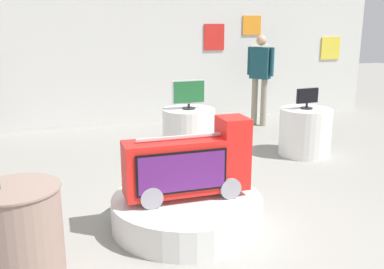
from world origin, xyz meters
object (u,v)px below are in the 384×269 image
at_px(main_display_pedestal, 187,211).
at_px(novelty_firetruck_tv, 189,166).
at_px(shopper_browsing_near_truck, 260,73).
at_px(tv_on_left_rear, 189,93).
at_px(side_table_round, 20,233).
at_px(display_pedestal_center_rear, 305,132).
at_px(tv_on_center_rear, 307,98).
at_px(display_pedestal_left_rear, 189,132).

distance_m(main_display_pedestal, novelty_firetruck_tv, 0.48).
distance_m(main_display_pedestal, shopper_browsing_near_truck, 4.78).
height_order(tv_on_left_rear, side_table_round, tv_on_left_rear).
bearing_deg(tv_on_left_rear, shopper_browsing_near_truck, 37.23).
bearing_deg(display_pedestal_center_rear, main_display_pedestal, -144.68).
distance_m(display_pedestal_center_rear, tv_on_center_rear, 0.54).
height_order(tv_on_center_rear, shopper_browsing_near_truck, shopper_browsing_near_truck).
height_order(main_display_pedestal, display_pedestal_left_rear, display_pedestal_left_rear).
relative_size(display_pedestal_left_rear, tv_on_left_rear, 1.55).
xyz_separation_m(tv_on_left_rear, shopper_browsing_near_truck, (1.96, 1.49, 0.08)).
bearing_deg(shopper_browsing_near_truck, display_pedestal_center_rear, -96.74).
xyz_separation_m(main_display_pedestal, display_pedestal_center_rear, (2.50, 1.77, 0.21)).
xyz_separation_m(novelty_firetruck_tv, tv_on_center_rear, (2.47, 1.77, 0.27)).
relative_size(tv_on_left_rear, display_pedestal_center_rear, 0.66).
xyz_separation_m(main_display_pedestal, tv_on_center_rear, (2.50, 1.77, 0.75)).
bearing_deg(display_pedestal_left_rear, main_display_pedestal, -108.46).
bearing_deg(display_pedestal_left_rear, tv_on_left_rear, -90.95).
distance_m(display_pedestal_left_rear, display_pedestal_center_rear, 1.81).
distance_m(novelty_firetruck_tv, tv_on_center_rear, 3.06).
bearing_deg(tv_on_center_rear, tv_on_left_rear, 162.07).
bearing_deg(tv_on_center_rear, novelty_firetruck_tv, -144.36).
distance_m(tv_on_left_rear, display_pedestal_center_rear, 1.91).
distance_m(main_display_pedestal, side_table_round, 1.63).
bearing_deg(side_table_round, main_display_pedestal, 17.92).
bearing_deg(display_pedestal_center_rear, novelty_firetruck_tv, -144.30).
height_order(display_pedestal_center_rear, tv_on_center_rear, tv_on_center_rear).
bearing_deg(tv_on_center_rear, side_table_round, -150.71).
bearing_deg(shopper_browsing_near_truck, side_table_round, -134.76).
xyz_separation_m(display_pedestal_center_rear, shopper_browsing_near_truck, (0.24, 2.05, 0.69)).
relative_size(novelty_firetruck_tv, side_table_round, 1.59).
xyz_separation_m(main_display_pedestal, side_table_round, (-1.54, -0.50, 0.25)).
height_order(novelty_firetruck_tv, display_pedestal_left_rear, novelty_firetruck_tv).
bearing_deg(tv_on_center_rear, display_pedestal_center_rear, 85.58).
height_order(main_display_pedestal, tv_on_left_rear, tv_on_left_rear).
height_order(novelty_firetruck_tv, tv_on_left_rear, tv_on_left_rear).
distance_m(tv_on_left_rear, side_table_round, 3.69).
xyz_separation_m(main_display_pedestal, tv_on_left_rear, (0.78, 2.32, 0.82)).
distance_m(display_pedestal_left_rear, tv_on_center_rear, 1.89).
bearing_deg(main_display_pedestal, display_pedestal_center_rear, 35.32).
relative_size(tv_on_left_rear, shopper_browsing_near_truck, 0.30).
xyz_separation_m(display_pedestal_left_rear, tv_on_center_rear, (1.72, -0.56, 0.54)).
bearing_deg(side_table_round, novelty_firetruck_tv, 17.41).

